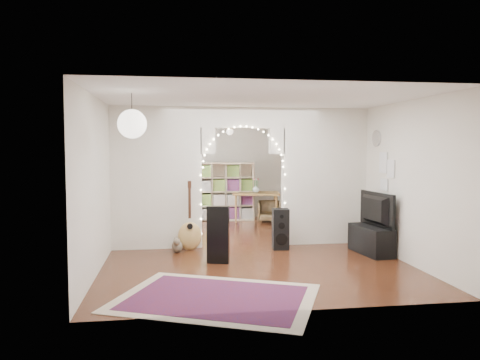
{
  "coord_description": "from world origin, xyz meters",
  "views": [
    {
      "loc": [
        -1.37,
        -9.0,
        1.93
      ],
      "look_at": [
        -0.0,
        0.3,
        1.27
      ],
      "focal_mm": 35.0,
      "sensor_mm": 36.0,
      "label": 1
    }
  ],
  "objects": [
    {
      "name": "guitar_case",
      "position": [
        -0.61,
        -1.34,
        0.48
      ],
      "size": [
        0.38,
        0.22,
        0.96
      ],
      "primitive_type": "cube",
      "rotation": [
        0.0,
        0.0,
        -0.3
      ],
      "color": "black",
      "rests_on": "floor"
    },
    {
      "name": "fairy_lights",
      "position": [
        0.0,
        -0.13,
        1.55
      ],
      "size": [
        1.64,
        0.04,
        1.6
      ],
      "primitive_type": null,
      "color": "#FFEABF",
      "rests_on": "divider_wall"
    },
    {
      "name": "wall_left",
      "position": [
        -2.5,
        0.0,
        1.35
      ],
      "size": [
        0.02,
        7.5,
        2.7
      ],
      "primitive_type": "cube",
      "color": "silver",
      "rests_on": "floor"
    },
    {
      "name": "dining_table",
      "position": [
        0.81,
        2.99,
        0.68
      ],
      "size": [
        1.31,
        0.98,
        0.76
      ],
      "rotation": [
        0.0,
        0.0,
        -0.16
      ],
      "color": "brown",
      "rests_on": "floor"
    },
    {
      "name": "wall_clock",
      "position": [
        2.48,
        -0.6,
        2.1
      ],
      "size": [
        0.03,
        0.31,
        0.31
      ],
      "primitive_type": "cylinder",
      "rotation": [
        0.0,
        1.57,
        0.0
      ],
      "color": "white",
      "rests_on": "wall_right"
    },
    {
      "name": "flower_vase",
      "position": [
        0.81,
        2.99,
        0.85
      ],
      "size": [
        0.21,
        0.21,
        0.19
      ],
      "primitive_type": "imported",
      "rotation": [
        0.0,
        0.0,
        -0.16
      ],
      "color": "white",
      "rests_on": "dining_table"
    },
    {
      "name": "area_rug",
      "position": [
        -0.82,
        -3.16,
        0.01
      ],
      "size": [
        2.99,
        2.67,
        0.02
      ],
      "primitive_type": "cube",
      "rotation": [
        0.0,
        0.0,
        -0.41
      ],
      "color": "maroon",
      "rests_on": "floor"
    },
    {
      "name": "ceiling_fan",
      "position": [
        0.0,
        2.0,
        2.4
      ],
      "size": [
        1.1,
        1.1,
        0.3
      ],
      "primitive_type": null,
      "color": "gold",
      "rests_on": "ceiling"
    },
    {
      "name": "ceiling",
      "position": [
        0.0,
        0.0,
        2.7
      ],
      "size": [
        5.0,
        7.5,
        0.02
      ],
      "primitive_type": "cube",
      "color": "white",
      "rests_on": "wall_back"
    },
    {
      "name": "picture_frames",
      "position": [
        2.48,
        -1.0,
        1.5
      ],
      "size": [
        0.02,
        0.5,
        0.7
      ],
      "primitive_type": null,
      "color": "white",
      "rests_on": "wall_right"
    },
    {
      "name": "wall_back",
      "position": [
        0.0,
        3.75,
        1.35
      ],
      "size": [
        5.0,
        0.02,
        2.7
      ],
      "primitive_type": "cube",
      "color": "silver",
      "rests_on": "floor"
    },
    {
      "name": "tabby_cat",
      "position": [
        -1.28,
        -0.45,
        0.12
      ],
      "size": [
        0.21,
        0.46,
        0.3
      ],
      "rotation": [
        0.0,
        0.0,
        -0.05
      ],
      "color": "brown",
      "rests_on": "floor"
    },
    {
      "name": "floor_speaker",
      "position": [
        0.66,
        -0.45,
        0.38
      ],
      "size": [
        0.32,
        0.29,
        0.77
      ],
      "rotation": [
        0.0,
        0.0,
        -0.08
      ],
      "color": "black",
      "rests_on": "floor"
    },
    {
      "name": "window",
      "position": [
        -2.47,
        1.8,
        1.5
      ],
      "size": [
        0.04,
        1.2,
        1.4
      ],
      "primitive_type": "cube",
      "color": "white",
      "rests_on": "wall_left"
    },
    {
      "name": "dining_chair_left",
      "position": [
        -1.25,
        2.91,
        0.22
      ],
      "size": [
        0.48,
        0.49,
        0.44
      ],
      "primitive_type": "imported",
      "rotation": [
        0.0,
        0.0,
        0.02
      ],
      "color": "brown",
      "rests_on": "floor"
    },
    {
      "name": "bookcase",
      "position": [
        0.05,
        3.27,
        0.77
      ],
      "size": [
        1.53,
        0.57,
        1.53
      ],
      "primitive_type": "cube",
      "rotation": [
        0.0,
        0.0,
        -0.13
      ],
      "color": "#C1AA8B",
      "rests_on": "floor"
    },
    {
      "name": "paper_lantern",
      "position": [
        -1.9,
        -2.4,
        2.25
      ],
      "size": [
        0.4,
        0.4,
        0.4
      ],
      "primitive_type": "sphere",
      "color": "white",
      "rests_on": "ceiling"
    },
    {
      "name": "tv",
      "position": [
        2.2,
        -1.06,
        0.81
      ],
      "size": [
        0.26,
        1.08,
        0.62
      ],
      "primitive_type": "imported",
      "rotation": [
        0.0,
        0.0,
        1.69
      ],
      "color": "black",
      "rests_on": "media_console"
    },
    {
      "name": "divider_wall",
      "position": [
        0.0,
        0.0,
        1.42
      ],
      "size": [
        5.0,
        0.2,
        2.7
      ],
      "color": "silver",
      "rests_on": "floor"
    },
    {
      "name": "wall_front",
      "position": [
        0.0,
        -3.75,
        1.35
      ],
      "size": [
        5.0,
        0.02,
        2.7
      ],
      "primitive_type": "cube",
      "color": "silver",
      "rests_on": "floor"
    },
    {
      "name": "wall_right",
      "position": [
        2.5,
        0.0,
        1.35
      ],
      "size": [
        0.02,
        7.5,
        2.7
      ],
      "primitive_type": "cube",
      "color": "silver",
      "rests_on": "floor"
    },
    {
      "name": "floor",
      "position": [
        0.0,
        0.0,
        0.0
      ],
      "size": [
        7.5,
        7.5,
        0.0
      ],
      "primitive_type": "plane",
      "color": "black",
      "rests_on": "ground"
    },
    {
      "name": "acoustic_guitar",
      "position": [
        -1.04,
        -0.29,
        0.48
      ],
      "size": [
        0.44,
        0.16,
        1.11
      ],
      "rotation": [
        0.0,
        0.0,
        0.01
      ],
      "color": "tan",
      "rests_on": "floor"
    },
    {
      "name": "media_console",
      "position": [
        2.2,
        -1.06,
        0.25
      ],
      "size": [
        0.51,
        1.04,
        0.5
      ],
      "primitive_type": "cube",
      "rotation": [
        0.0,
        0.0,
        0.12
      ],
      "color": "black",
      "rests_on": "floor"
    },
    {
      "name": "dining_chair_right",
      "position": [
        1.13,
        2.8,
        0.27
      ],
      "size": [
        0.69,
        0.71,
        0.55
      ],
      "primitive_type": "imported",
      "rotation": [
        0.0,
        0.0,
        -0.21
      ],
      "color": "brown",
      "rests_on": "floor"
    }
  ]
}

